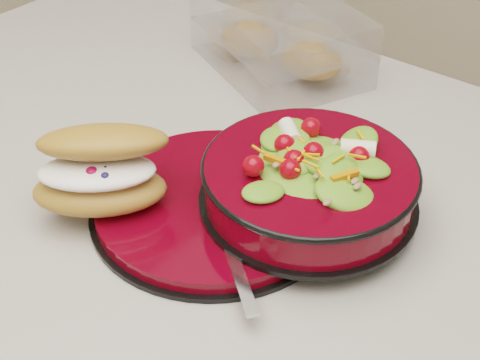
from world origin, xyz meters
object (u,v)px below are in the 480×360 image
Objects in this scene: croissant at (102,171)px; pastry_box at (280,39)px; dinner_plate at (214,204)px; salad_bowl at (310,175)px; fork at (230,248)px.

croissant is 0.56× the size of pastry_box.
pastry_box is (-0.14, 0.31, 0.03)m from dinner_plate.
croissant reaches higher than pastry_box.
fork is at bearing -99.93° from salad_bowl.
pastry_box is (-0.21, 0.37, 0.02)m from fork.
salad_bowl is (0.08, 0.06, 0.05)m from dinner_plate.
croissant is at bearing -58.46° from pastry_box.
salad_bowl is at bearing 27.34° from fork.
salad_bowl is 1.64× the size of fork.
pastry_box is (-0.22, 0.26, -0.01)m from salad_bowl.
pastry_box is at bearing 55.97° from croissant.
fork is (0.07, -0.05, 0.01)m from dinner_plate.
fork reaches higher than dinner_plate.
dinner_plate is at bearing -42.28° from pastry_box.
croissant is 0.40m from pastry_box.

